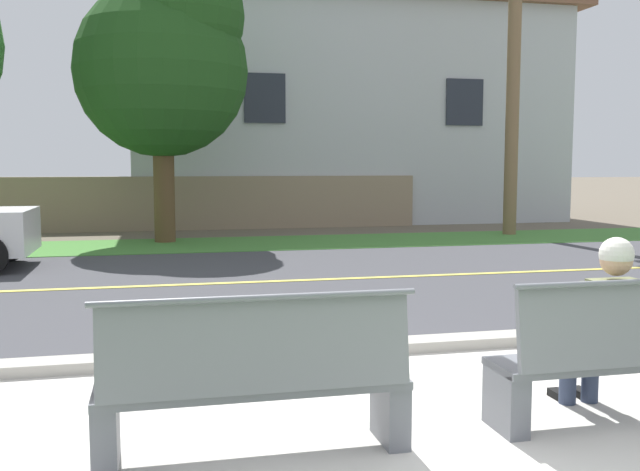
# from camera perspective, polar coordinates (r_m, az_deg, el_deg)

# --- Properties ---
(ground_plane) EXTENTS (140.00, 140.00, 0.00)m
(ground_plane) POSITION_cam_1_polar(r_m,az_deg,el_deg) (12.07, -4.39, -2.54)
(ground_plane) COLOR #665B4C
(sidewalk_pavement) EXTENTS (44.00, 3.60, 0.01)m
(sidewalk_pavement) POSITION_cam_1_polar(r_m,az_deg,el_deg) (4.89, 9.69, -15.03)
(sidewalk_pavement) COLOR beige
(sidewalk_pavement) RESTS_ON ground_plane
(curb_edge) EXTENTS (44.00, 0.30, 0.11)m
(curb_edge) POSITION_cam_1_polar(r_m,az_deg,el_deg) (6.63, 3.10, -8.93)
(curb_edge) COLOR #ADA89E
(curb_edge) RESTS_ON ground_plane
(street_asphalt) EXTENTS (52.00, 8.00, 0.01)m
(street_asphalt) POSITION_cam_1_polar(r_m,az_deg,el_deg) (10.61, -3.16, -3.66)
(street_asphalt) COLOR #424247
(street_asphalt) RESTS_ON ground_plane
(road_centre_line) EXTENTS (48.00, 0.14, 0.01)m
(road_centre_line) POSITION_cam_1_polar(r_m,az_deg,el_deg) (10.60, -3.16, -3.63)
(road_centre_line) COLOR #E0CC4C
(road_centre_line) RESTS_ON ground_plane
(far_verge_grass) EXTENTS (48.00, 2.80, 0.02)m
(far_verge_grass) POSITION_cam_1_polar(r_m,az_deg,el_deg) (15.59, -6.38, -0.65)
(far_verge_grass) COLOR #478438
(far_verge_grass) RESTS_ON ground_plane
(bench_left) EXTENTS (1.84, 0.48, 1.01)m
(bench_left) POSITION_cam_1_polar(r_m,az_deg,el_deg) (4.28, -5.15, -11.67)
(bench_left) COLOR slate
(bench_left) RESTS_ON ground_plane
(bench_right) EXTENTS (1.84, 0.48, 1.01)m
(bench_right) POSITION_cam_1_polar(r_m,az_deg,el_deg) (5.21, 23.35, -8.92)
(bench_right) COLOR slate
(bench_right) RESTS_ON ground_plane
(seated_person_olive) EXTENTS (0.52, 0.68, 1.25)m
(seated_person_olive) POSITION_cam_1_polar(r_m,az_deg,el_deg) (5.26, 21.70, -6.28)
(seated_person_olive) COLOR #333D56
(seated_person_olive) RESTS_ON ground_plane
(shade_tree_left) EXTENTS (3.73, 3.73, 6.16)m
(shade_tree_left) POSITION_cam_1_polar(r_m,az_deg,el_deg) (16.20, -12.05, 13.65)
(shade_tree_left) COLOR brown
(shade_tree_left) RESTS_ON ground_plane
(garden_wall) EXTENTS (13.00, 0.36, 1.40)m
(garden_wall) POSITION_cam_1_polar(r_m,az_deg,el_deg) (19.08, -11.48, 2.52)
(garden_wall) COLOR gray
(garden_wall) RESTS_ON ground_plane
(house_across_street) EXTENTS (13.63, 6.91, 6.87)m
(house_across_street) POSITION_cam_1_polar(r_m,az_deg,el_deg) (23.05, 1.46, 10.08)
(house_across_street) COLOR #B7BCC1
(house_across_street) RESTS_ON ground_plane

